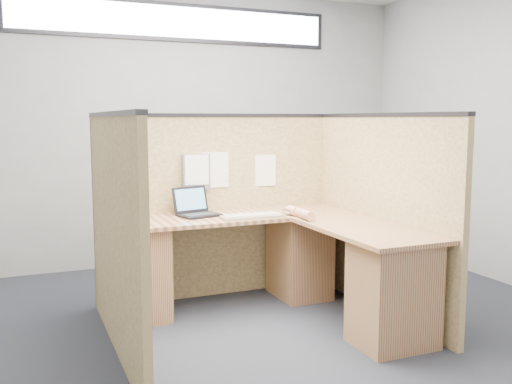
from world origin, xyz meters
name	(u,v)px	position (x,y,z in m)	size (l,w,h in m)	color
floor	(267,333)	(0.00, 0.00, 0.00)	(5.00, 5.00, 0.00)	#1F222C
wall_back	(178,127)	(0.00, 2.25, 1.40)	(5.00, 5.00, 0.00)	gray
clerestory_window	(177,22)	(0.00, 2.23, 2.45)	(3.30, 0.04, 0.38)	#232328
cubicle_partitions	(244,215)	(0.00, 0.43, 0.77)	(2.06, 1.83, 1.53)	brown
l_desk	(274,266)	(0.18, 0.29, 0.39)	(1.95, 1.75, 0.73)	brown
laptop	(197,208)	(-0.26, 0.78, 0.78)	(0.35, 0.35, 0.22)	black
keyboard	(253,216)	(0.09, 0.48, 0.75)	(0.48, 0.17, 0.03)	gray
mouse	(291,212)	(0.43, 0.51, 0.75)	(0.11, 0.07, 0.05)	silver
hand_forearm	(300,213)	(0.44, 0.37, 0.77)	(0.11, 0.39, 0.08)	tan
blue_poster	(111,150)	(-0.88, 0.97, 1.25)	(0.19, 0.00, 0.26)	navy
american_flag	(121,159)	(-0.81, 0.96, 1.18)	(0.20, 0.01, 0.34)	olive
file_holder	(196,172)	(-0.21, 0.94, 1.06)	(0.23, 0.05, 0.29)	slate
paper_left	(215,170)	(-0.04, 0.97, 1.07)	(0.23, 0.00, 0.29)	white
paper_right	(264,170)	(0.40, 0.97, 1.05)	(0.21, 0.00, 0.27)	white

